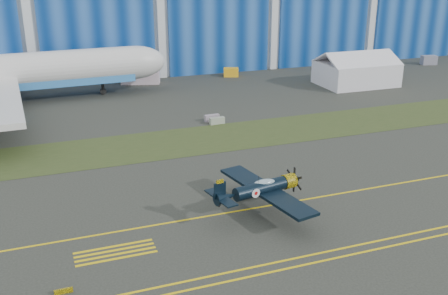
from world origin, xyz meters
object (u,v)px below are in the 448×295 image
object	(u,v)px
tent	(357,68)
shipping_container	(140,75)
warbird	(261,188)
tug	(231,72)

from	to	relation	value
tent	shipping_container	world-z (taller)	tent
warbird	tug	world-z (taller)	warbird
tent	warbird	bearing A→B (deg)	-131.77
warbird	shipping_container	distance (m)	51.97
tug	warbird	bearing A→B (deg)	-89.06
warbird	tent	bearing A→B (deg)	36.49
shipping_container	tug	distance (m)	16.74
warbird	tug	xyz separation A→B (m)	(17.12, 51.62, -1.54)
tent	tug	xyz separation A→B (m)	(-17.71, 13.48, -2.14)
warbird	tug	distance (m)	54.41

